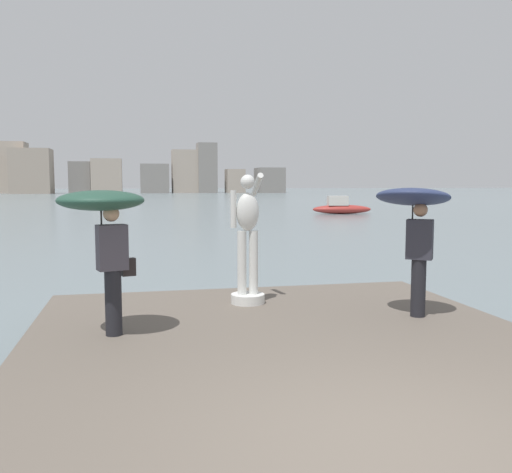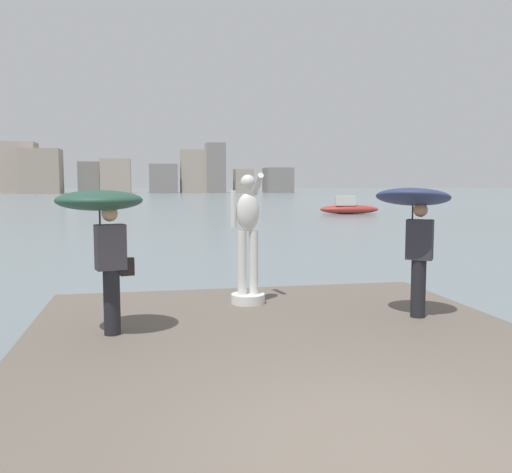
{
  "view_description": "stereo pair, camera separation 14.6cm",
  "coord_description": "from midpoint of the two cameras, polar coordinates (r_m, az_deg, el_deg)",
  "views": [
    {
      "loc": [
        -1.89,
        -3.8,
        2.43
      ],
      "look_at": [
        0.0,
        5.0,
        1.55
      ],
      "focal_mm": 38.77,
      "sensor_mm": 36.0,
      "label": 1
    },
    {
      "loc": [
        -1.75,
        -3.83,
        2.43
      ],
      "look_at": [
        0.0,
        5.0,
        1.55
      ],
      "focal_mm": 38.77,
      "sensor_mm": 36.0,
      "label": 2
    }
  ],
  "objects": [
    {
      "name": "distant_skyline",
      "position": [
        135.14,
        -13.75,
        6.4
      ],
      "size": [
        69.25,
        14.01,
        11.95
      ],
      "color": "#A89989",
      "rests_on": "ground"
    },
    {
      "name": "onlooker_left",
      "position": [
        7.51,
        -15.03,
        1.96
      ],
      "size": [
        1.39,
        1.39,
        1.93
      ],
      "color": "black",
      "rests_on": "pier"
    },
    {
      "name": "onlooker_right",
      "position": [
        8.65,
        16.52,
        2.33
      ],
      "size": [
        1.54,
        1.55,
        2.01
      ],
      "color": "black",
      "rests_on": "pier"
    },
    {
      "name": "ground_plane",
      "position": [
        43.92,
        -8.82,
        2.33
      ],
      "size": [
        400.0,
        400.0,
        0.0
      ],
      "primitive_type": "plane",
      "color": "slate"
    },
    {
      "name": "pier",
      "position": [
        6.3,
        6.6,
        -15.18
      ],
      "size": [
        6.84,
        9.57,
        0.4
      ],
      "primitive_type": "cube",
      "color": "#60564C",
      "rests_on": "ground"
    },
    {
      "name": "boat_mid",
      "position": [
        43.76,
        9.6,
        2.96
      ],
      "size": [
        4.74,
        1.99,
        1.4
      ],
      "color": "#9E2D28",
      "rests_on": "ground"
    },
    {
      "name": "statue_white_figure",
      "position": [
        9.25,
        -0.4,
        -0.91
      ],
      "size": [
        0.57,
        0.85,
        2.2
      ],
      "color": "silver",
      "rests_on": "pier"
    }
  ]
}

